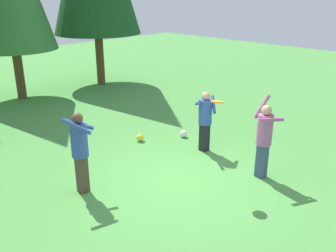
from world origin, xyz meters
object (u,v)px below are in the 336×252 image
Objects in this scene: person_thrower at (264,135)px; person_bystander at (205,117)px; ball_yellow at (140,138)px; person_catcher at (80,146)px; ball_white at (183,134)px; frisbee at (218,102)px.

person_thrower is 1.18× the size of person_bystander.
person_bystander reaches higher than ball_yellow.
person_bystander is at bearing 30.91° from person_catcher.
person_catcher is at bearing -171.93° from ball_white.
ball_yellow is (0.47, 2.94, -1.76)m from frisbee.
ball_white is at bearing -32.19° from ball_yellow.
ball_white is (0.30, 1.00, -0.83)m from person_bystander.
frisbee reaches higher than ball_yellow.
frisbee reaches higher than person_thrower.
ball_yellow is (-1.06, 0.67, 0.00)m from ball_white.
person_thrower is 9.19× the size of ball_white.
frisbee is at bearing 0.00° from person_bystander.
person_catcher is at bearing 141.19° from frisbee.
person_catcher is 3.05m from ball_yellow.
ball_yellow is at bearing 147.81° from ball_white.
frisbee is 3.46m from ball_yellow.
person_catcher is 8.29× the size of ball_yellow.
ball_white is at bearing 56.06° from frisbee.
person_catcher is 3.44m from person_bystander.
person_thrower is at bearing -100.46° from ball_white.
ball_yellow reaches higher than ball_white.
person_catcher is at bearing -155.69° from ball_yellow.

